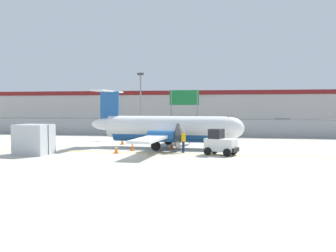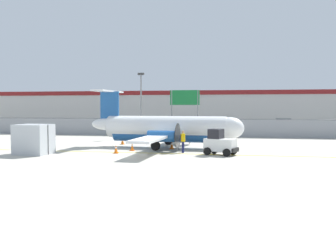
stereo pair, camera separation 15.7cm
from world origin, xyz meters
TOP-DOWN VIEW (x-y plane):
  - ground_plane at (0.00, 2.00)m, footprint 140.00×140.00m
  - perimeter_fence at (0.00, 18.00)m, footprint 98.00×0.10m
  - parking_lot_strip at (0.00, 29.50)m, footprint 98.00×17.00m
  - background_building at (0.00, 47.99)m, footprint 91.00×8.10m
  - commuter_airplane at (0.99, 5.92)m, footprint 13.46×16.07m
  - baggage_tug at (5.50, 1.91)m, footprint 2.57×2.04m
  - ground_crew_worker at (2.70, 2.70)m, footprint 0.35×0.54m
  - cargo_container at (-8.00, -0.17)m, footprint 2.56×2.19m
  - traffic_cone_near_left at (-2.20, 1.43)m, footprint 0.36×0.36m
  - traffic_cone_near_right at (1.44, 4.94)m, footprint 0.36×0.36m
  - traffic_cone_far_left at (-1.46, 3.25)m, footprint 0.36×0.36m
  - traffic_cone_far_right at (-3.70, 7.83)m, footprint 0.36×0.36m
  - parked_car_0 at (-12.71, 23.04)m, footprint 4.33×2.29m
  - parked_car_1 at (-3.44, 26.00)m, footprint 4.32×2.27m
  - parked_car_2 at (5.10, 34.36)m, footprint 4.31×2.24m
  - parked_car_3 at (13.53, 33.30)m, footprint 4.34×2.31m
  - apron_light_pole at (-3.88, 15.43)m, footprint 0.70×0.30m
  - highway_sign at (0.46, 19.84)m, footprint 3.60×0.14m

SIDE VIEW (x-z plane):
  - ground_plane at x=0.00m, z-range 0.00..0.01m
  - parking_lot_strip at x=0.00m, z-range 0.00..0.12m
  - traffic_cone_near_left at x=-2.20m, z-range -0.01..0.63m
  - traffic_cone_near_right at x=1.44m, z-range -0.01..0.63m
  - traffic_cone_far_left at x=-1.46m, z-range -0.01..0.63m
  - traffic_cone_far_right at x=-3.70m, z-range -0.01..0.63m
  - baggage_tug at x=5.50m, z-range -0.08..1.80m
  - parked_car_0 at x=-12.71m, z-range 0.10..1.68m
  - parked_car_1 at x=-3.44m, z-range 0.10..1.68m
  - parked_car_2 at x=5.10m, z-range 0.10..1.68m
  - parked_car_3 at x=13.53m, z-range 0.10..1.68m
  - ground_crew_worker at x=2.70m, z-range 0.10..1.80m
  - cargo_container at x=-8.00m, z-range 0.00..2.20m
  - perimeter_fence at x=0.00m, z-range 0.07..2.17m
  - commuter_airplane at x=0.99m, z-range -0.86..4.06m
  - background_building at x=0.00m, z-range 0.01..6.51m
  - highway_sign at x=0.46m, z-range 1.39..6.89m
  - apron_light_pole at x=-3.88m, z-range 0.67..7.94m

